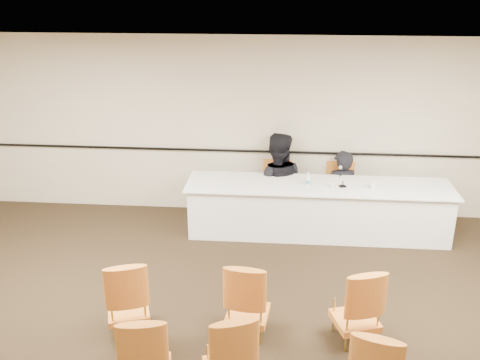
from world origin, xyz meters
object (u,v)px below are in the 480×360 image
aud_chair_front_left (127,295)px  aud_chair_front_right (356,303)px  panelist_main (340,198)px  panelist_main_chair (340,192)px  aud_chair_front_mid (248,297)px  microphone (343,178)px  panel_table (317,209)px  aud_chair_back_left (145,353)px  panelist_second (276,189)px  panelist_second_chair (276,190)px  drinking_glass (333,185)px  coffee_cup (373,185)px  water_bottle (308,179)px  aud_chair_back_mid (229,351)px

aud_chair_front_left → aud_chair_front_right: same height
panelist_main → panelist_main_chair: 0.11m
aud_chair_front_left → aud_chair_front_mid: 1.38m
microphone → aud_chair_front_mid: size_ratio=0.31×
panel_table → panelist_main: (0.40, 0.60, -0.05)m
aud_chair_front_mid → aud_chair_back_left: 1.38m
panelist_second → aud_chair_back_left: 4.42m
panelist_second_chair → drinking_glass: 1.18m
panelist_main → microphone: 0.89m
coffee_cup → aud_chair_front_right: (-0.51, -2.55, -0.42)m
panelist_second → aud_chair_back_left: (-1.17, -4.26, -0.02)m
panel_table → aud_chair_front_right: 2.67m
panel_table → panelist_second_chair: (-0.66, 0.60, 0.06)m
panel_table → panelist_second: (-0.66, 0.60, 0.08)m
panel_table → panelist_main_chair: size_ratio=4.34×
panelist_second → panelist_second_chair: (0.00, 0.00, -0.02)m
microphone → drinking_glass: bearing=-179.1°
panelist_second → panel_table: bearing=138.0°
panelist_main → water_bottle: size_ratio=7.88×
panelist_second → aud_chair_front_mid: panelist_second is taller
panel_table → aud_chair_front_left: aud_chair_front_left is taller
water_bottle → panel_table: bearing=9.9°
microphone → aud_chair_back_mid: microphone is taller
panelist_second_chair → water_bottle: water_bottle is taller
panelist_second_chair → panelist_main_chair: bearing=0.0°
panelist_main_chair → microphone: 0.82m
panelist_main_chair → aud_chair_front_left: 4.26m
microphone → drinking_glass: 0.19m
panelist_main → aud_chair_front_mid: (-1.32, -3.23, 0.11)m
aud_chair_front_left → panelist_second: bearing=45.3°
water_bottle → aud_chair_back_mid: 3.67m
panel_table → drinking_glass: size_ratio=41.26×
aud_chair_front_right → aud_chair_back_mid: (-1.32, -0.92, 0.00)m
water_bottle → panelist_second_chair: bearing=127.9°
panelist_main → aud_chair_back_mid: size_ratio=1.75×
panelist_second_chair → aud_chair_front_left: bearing=-116.2°
panelist_main_chair → water_bottle: water_bottle is taller
panelist_second_chair → aud_chair_front_right: bearing=-73.6°
panelist_main → aud_chair_front_mid: bearing=51.4°
aud_chair_back_left → panelist_second_chair: bearing=64.5°
panel_table → aud_chair_front_right: aud_chair_front_right is taller
aud_chair_front_right → panelist_second: bearing=88.4°
microphone → aud_chair_back_mid: bearing=-125.4°
aud_chair_front_mid → aud_chair_back_left: (-0.92, -1.03, 0.00)m
panelist_main → panelist_second_chair: size_ratio=1.75×
panelist_main → aud_chair_front_right: 3.25m
panelist_second → aud_chair_front_left: panelist_second is taller
coffee_cup → aud_chair_front_mid: bearing=-124.2°
microphone → aud_chair_back_left: 4.25m
drinking_glass → aud_chair_front_left: bearing=-133.7°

